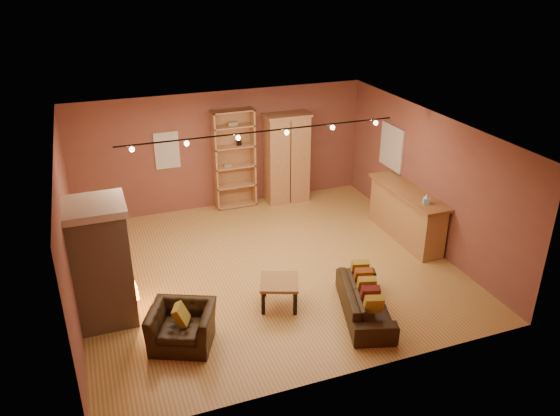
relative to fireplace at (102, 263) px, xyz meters
name	(u,v)px	position (x,y,z in m)	size (l,w,h in m)	color
floor	(268,268)	(3.04, 0.60, -1.06)	(7.00, 7.00, 0.00)	#A4773A
ceiling	(266,130)	(3.04, 0.60, 1.74)	(7.00, 7.00, 0.00)	#5A301C
back_wall	(222,150)	(3.04, 3.85, 0.34)	(7.00, 0.02, 2.80)	brown
left_wall	(68,233)	(-0.46, 0.60, 0.34)	(0.02, 6.50, 2.80)	brown
right_wall	(427,179)	(6.54, 0.60, 0.34)	(0.02, 6.50, 2.80)	brown
fireplace	(102,263)	(0.00, 0.00, 0.00)	(1.01, 0.98, 2.12)	tan
back_window	(167,150)	(1.74, 3.83, 0.49)	(0.56, 0.04, 0.86)	silver
bookcase	(233,158)	(3.27, 3.72, 0.16)	(0.98, 0.38, 2.39)	tan
armoire	(287,158)	(4.56, 3.57, 0.05)	(1.09, 0.62, 2.21)	tan
bar_counter	(406,214)	(6.24, 0.79, -0.50)	(0.62, 2.32, 1.11)	tan
tissue_box	(426,200)	(6.19, 0.08, 0.14)	(0.15, 0.15, 0.21)	#85BDD6
right_window	(392,147)	(6.51, 2.00, 0.59)	(0.05, 0.90, 1.00)	silver
loveseat	(365,295)	(4.09, -1.42, -0.69)	(1.03, 1.90, 0.76)	black
armchair	(181,320)	(1.03, -1.11, -0.63)	(1.16, 0.98, 0.86)	black
coffee_table	(279,284)	(2.82, -0.67, -0.64)	(0.84, 0.84, 0.49)	olive
track_rail	(263,133)	(3.04, 0.80, 1.63)	(5.20, 0.09, 0.13)	black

